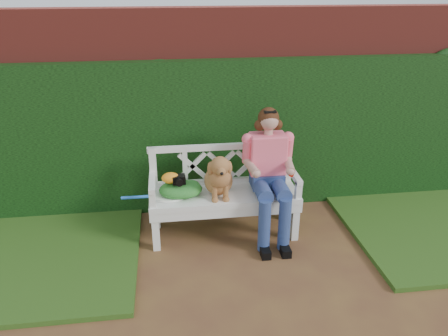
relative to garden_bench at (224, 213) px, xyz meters
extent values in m
plane|color=#542F21|center=(0.22, -1.05, -0.24)|extent=(60.00, 60.00, 0.00)
cube|color=maroon|center=(0.22, 0.85, 0.86)|extent=(10.00, 0.30, 2.20)
cube|color=#205A1B|center=(0.22, 0.63, 0.61)|extent=(10.00, 0.18, 1.70)
cube|color=#214C10|center=(-2.18, -0.15, -0.21)|extent=(2.60, 2.00, 0.05)
cube|color=black|center=(-0.45, -0.03, 0.43)|extent=(0.13, 0.10, 0.08)
ellipsoid|color=orange|center=(-0.53, -0.02, 0.44)|extent=(0.19, 0.15, 0.11)
camera|label=1|loc=(-0.52, -3.91, 2.25)|focal=35.00mm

